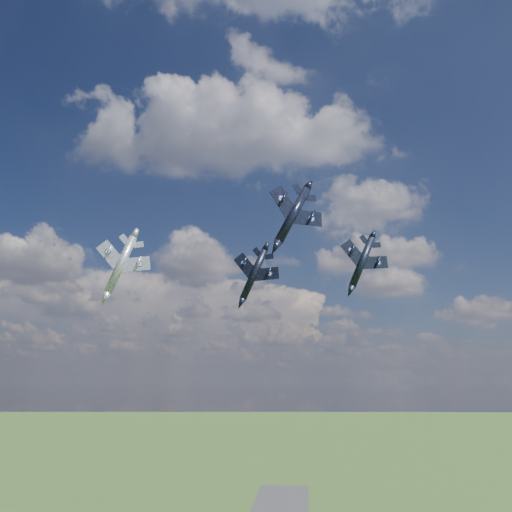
# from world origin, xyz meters

# --- Properties ---
(jet_lead_navy) EXTENTS (11.15, 14.30, 6.51)m
(jet_lead_navy) POSITION_xyz_m (4.64, 16.30, 79.53)
(jet_lead_navy) COLOR black
(jet_right_navy) EXTENTS (15.20, 17.06, 7.35)m
(jet_right_navy) POSITION_xyz_m (12.21, -0.29, 85.04)
(jet_right_navy) COLOR black
(jet_high_navy) EXTENTS (13.90, 17.11, 7.43)m
(jet_high_navy) POSITION_xyz_m (25.56, 27.44, 83.99)
(jet_high_navy) COLOR black
(jet_left_silver) EXTENTS (15.58, 18.84, 7.38)m
(jet_left_silver) POSITION_xyz_m (-22.18, 20.49, 82.89)
(jet_left_silver) COLOR gray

